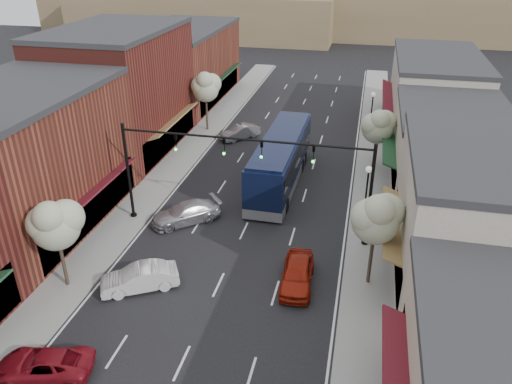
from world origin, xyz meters
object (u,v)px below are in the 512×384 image
Objects in this scene: parked_car_a at (44,365)px; parked_car_e at (240,132)px; coach_bus at (281,160)px; tree_left_far at (206,86)px; signal_mast_right at (332,177)px; lamp_post_far at (372,107)px; tree_right_near at (377,217)px; parked_car_b at (139,278)px; parked_car_c at (186,213)px; tree_left_near at (55,223)px; signal_mast_left at (160,161)px; tree_right_far at (378,125)px; red_hatchback at (297,274)px; lamp_post_near at (367,186)px.

parked_car_e is (1.26, 30.56, 0.06)m from parked_car_a.
tree_left_far is at bearing 133.23° from coach_bus.
signal_mast_right is 1.85× the size of lamp_post_far.
tree_left_far is 1.38× the size of lamp_post_far.
tree_right_near is 13.48m from parked_car_b.
parked_car_e reaches higher than parked_car_a.
signal_mast_right is at bearing -58.48° from coach_bus.
tree_left_far is at bearing 152.72° from parked_car_c.
parked_car_c reaches higher than parked_car_a.
tree_left_near is 7.40m from parked_car_a.
coach_bus reaches higher than parked_car_c.
coach_bus is 15.90m from parked_car_b.
signal_mast_left is at bearing 167.00° from parked_car_a.
parked_car_b is (4.05, 0.78, -3.51)m from tree_left_near.
tree_right_far reaches higher than parked_car_b.
tree_left_far reaches higher than red_hatchback.
tree_left_near is 32.35m from lamp_post_far.
tree_left_far is at bearing 160.13° from tree_right_far.
parked_car_b is (-12.55, -3.22, -3.74)m from tree_right_near.
signal_mast_right is 10.58m from parked_car_c.
tree_left_far is at bearing 98.35° from signal_mast_left.
lamp_post_near is 1.10× the size of parked_car_e.
tree_right_far reaches higher than lamp_post_near.
signal_mast_right reaches higher than tree_left_near.
lamp_post_far is at bearing 79.15° from red_hatchback.
parked_car_c is at bearing -121.30° from lamp_post_far.
parked_car_c is at bearing -48.04° from parked_car_e.
tree_right_far is at bearing 31.56° from coach_bus.
parked_car_b is (4.05, -25.22, -3.90)m from tree_left_far.
tree_left_near is at bearing -108.83° from parked_car_b.
tree_left_near reaches higher than coach_bus.
tree_left_far is (-16.60, 22.00, 0.15)m from tree_right_near.
red_hatchback is (-1.27, -4.96, -3.88)m from signal_mast_right.
red_hatchback reaches higher than parked_car_e.
parked_car_c is (-12.00, -2.24, -2.30)m from lamp_post_near.
coach_bus is at bearing 121.75° from tree_right_near.
lamp_post_near reaches higher than parked_car_c.
tree_right_far is (2.73, 11.95, -0.63)m from signal_mast_right.
tree_right_far is at bearing 40.54° from signal_mast_left.
parked_car_c is (-12.00, -19.74, -2.30)m from lamp_post_far.
tree_right_near is 1.36× the size of red_hatchback.
signal_mast_right reaches higher than red_hatchback.
coach_bus is at bearing 130.71° from parked_car_b.
parked_car_e is at bearing 165.23° from parked_car_a.
red_hatchback is (-3.99, -0.90, -3.70)m from tree_right_near.
signal_mast_left is at bearing -52.97° from parked_car_e.
parked_car_b is at bearing 154.51° from parked_car_a.
coach_bus reaches higher than parked_car_b.
parked_car_b is 1.06× the size of parked_car_e.
tree_right_far is 17.66m from tree_left_far.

